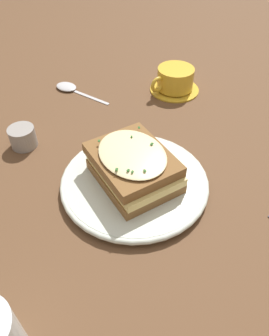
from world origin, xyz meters
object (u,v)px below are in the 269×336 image
Objects in this scene: teacup_with_saucer at (175,80)px; sandwich at (134,166)px; spoon at (69,88)px; condiment_pot at (23,137)px; dinner_plate at (134,182)px.

sandwich is at bearing 38.60° from teacup_with_saucer.
condiment_pot reaches higher than spoon.
sandwich is 0.96× the size of spoon.
condiment_pot is (-0.39, -0.01, -0.01)m from teacup_with_saucer.
teacup_with_saucer is 0.27m from spoon.
dinner_plate is at bearing -73.18° from sandwich.
sandwich is 1.12× the size of teacup_with_saucer.
teacup_with_saucer is at bearing 40.83° from sandwich.
sandwich reaches higher than teacup_with_saucer.
sandwich is at bearing 106.82° from dinner_plate.
spoon is 3.02× the size of condiment_pot.
sandwich is at bearing -58.94° from condiment_pot.
condiment_pot is at bearing -0.63° from teacup_with_saucer.
dinner_plate is 0.04m from sandwich.
dinner_plate is at bearing 38.93° from teacup_with_saucer.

